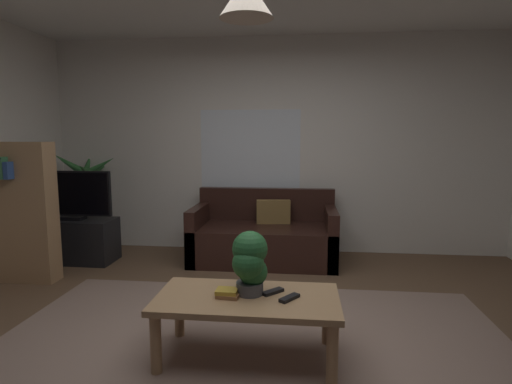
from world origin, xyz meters
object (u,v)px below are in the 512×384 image
object	(u,v)px
potted_plant_on_table	(250,261)
tv	(72,195)
book_on_table_0	(228,296)
tv_stand	(76,240)
book_on_table_1	(227,291)
coffee_table	(247,305)
remote_on_table_0	(289,298)
bookshelf_corner	(19,211)
potted_palm_corner	(88,206)
couch_under_window	(264,238)
remote_on_table_1	(273,292)

from	to	relation	value
potted_plant_on_table	tv	bearing A→B (deg)	141.21
book_on_table_0	tv_stand	size ratio (longest dim) A/B	0.16
book_on_table_1	tv_stand	bearing A→B (deg)	138.00
coffee_table	tv	size ratio (longest dim) A/B	1.30
remote_on_table_0	bookshelf_corner	bearing A→B (deg)	-168.01
tv_stand	potted_palm_corner	world-z (taller)	potted_palm_corner
remote_on_table_0	potted_plant_on_table	bearing A→B (deg)	-158.87
book_on_table_1	remote_on_table_0	bearing A→B (deg)	-0.32
couch_under_window	remote_on_table_0	size ratio (longest dim) A/B	10.37
book_on_table_1	potted_plant_on_table	xyz separation A→B (m)	(0.14, 0.07, 0.18)
remote_on_table_1	tv_stand	distance (m)	3.05
potted_plant_on_table	bookshelf_corner	distance (m)	2.73
remote_on_table_1	potted_palm_corner	bearing A→B (deg)	1.21
couch_under_window	coffee_table	distance (m)	2.17
remote_on_table_0	tv	xyz separation A→B (m)	(-2.54, 1.91, 0.36)
coffee_table	book_on_table_0	size ratio (longest dim) A/B	8.30
couch_under_window	remote_on_table_1	size ratio (longest dim) A/B	10.37
potted_plant_on_table	remote_on_table_1	bearing A→B (deg)	8.48
coffee_table	tv_stand	distance (m)	2.96
book_on_table_0	potted_plant_on_table	bearing A→B (deg)	31.10
tv_stand	bookshelf_corner	distance (m)	0.84
book_on_table_1	potted_plant_on_table	distance (m)	0.24
book_on_table_0	potted_plant_on_table	distance (m)	0.26
remote_on_table_1	potted_plant_on_table	xyz separation A→B (m)	(-0.15, -0.02, 0.21)
book_on_table_0	remote_on_table_0	distance (m)	0.39
coffee_table	remote_on_table_1	bearing A→B (deg)	22.61
couch_under_window	book_on_table_1	world-z (taller)	couch_under_window
tv_stand	bookshelf_corner	size ratio (longest dim) A/B	0.64
tv	bookshelf_corner	xyz separation A→B (m)	(-0.19, -0.66, -0.07)
coffee_table	remote_on_table_0	distance (m)	0.29
tv	potted_palm_corner	size ratio (longest dim) A/B	0.71
coffee_table	potted_plant_on_table	bearing A→B (deg)	73.90
remote_on_table_1	potted_palm_corner	world-z (taller)	potted_palm_corner
coffee_table	potted_plant_on_table	size ratio (longest dim) A/B	2.84
couch_under_window	potted_plant_on_table	size ratio (longest dim) A/B	3.96
coffee_table	bookshelf_corner	bearing A→B (deg)	153.51
remote_on_table_0	bookshelf_corner	size ratio (longest dim) A/B	0.11
bookshelf_corner	potted_palm_corner	bearing A→B (deg)	86.96
book_on_table_1	tv	world-z (taller)	tv
coffee_table	potted_palm_corner	distance (m)	3.42
book_on_table_1	bookshelf_corner	xyz separation A→B (m)	(-2.32, 1.25, 0.26)
remote_on_table_1	potted_plant_on_table	world-z (taller)	potted_plant_on_table
bookshelf_corner	remote_on_table_0	bearing A→B (deg)	-24.61
couch_under_window	book_on_table_1	size ratio (longest dim) A/B	12.12
remote_on_table_1	tv	distance (m)	3.05
coffee_table	tv_stand	size ratio (longest dim) A/B	1.32
book_on_table_1	potted_palm_corner	size ratio (longest dim) A/B	0.11
potted_plant_on_table	potted_palm_corner	size ratio (longest dim) A/B	0.33
remote_on_table_1	potted_plant_on_table	size ratio (longest dim) A/B	0.38
coffee_table	book_on_table_1	world-z (taller)	book_on_table_1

